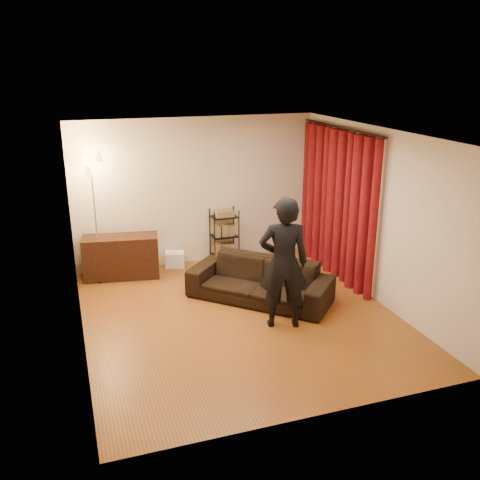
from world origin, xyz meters
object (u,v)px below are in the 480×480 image
object	(u,v)px
media_cabinet	(121,257)
wire_shelf	(224,236)
floor_lamp	(95,220)
person	(284,263)
sofa	(260,281)
storage_boxes	(175,259)

from	to	relation	value
media_cabinet	wire_shelf	bearing A→B (deg)	13.07
floor_lamp	wire_shelf	bearing A→B (deg)	4.14
person	floor_lamp	distance (m)	3.47
media_cabinet	floor_lamp	distance (m)	0.82
person	media_cabinet	world-z (taller)	person
person	media_cabinet	distance (m)	3.29
sofa	storage_boxes	size ratio (longest dim) A/B	6.45
sofa	wire_shelf	distance (m)	1.83
floor_lamp	person	bearing A→B (deg)	-47.33
floor_lamp	sofa	bearing A→B (deg)	-35.14
sofa	floor_lamp	distance (m)	2.97
media_cabinet	sofa	bearing A→B (deg)	-31.65
person	storage_boxes	xyz separation A→B (m)	(-0.98, 2.75, -0.81)
storage_boxes	wire_shelf	bearing A→B (deg)	-2.13
sofa	wire_shelf	bearing A→B (deg)	134.25
sofa	floor_lamp	world-z (taller)	floor_lamp
sofa	media_cabinet	distance (m)	2.58
floor_lamp	media_cabinet	bearing A→B (deg)	3.72
storage_boxes	media_cabinet	bearing A→B (deg)	-169.82
sofa	storage_boxes	bearing A→B (deg)	161.03
sofa	floor_lamp	xyz separation A→B (m)	(-2.34, 1.65, 0.77)
storage_boxes	wire_shelf	xyz separation A→B (m)	(0.94, -0.03, 0.37)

